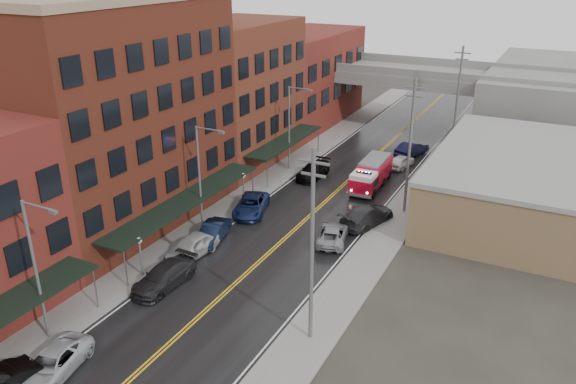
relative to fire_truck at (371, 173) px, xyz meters
The scene contains 32 objects.
road 9.83m from the fire_truck, 105.10° to the right, with size 11.00×160.00×0.02m, color black.
sidewalk_left 13.66m from the fire_truck, 136.33° to the right, with size 3.00×160.00×0.15m, color slate.
sidewalk_right 10.62m from the fire_truck, 63.09° to the right, with size 3.00×160.00×0.15m, color slate.
curb_left 12.53m from the fire_truck, 131.08° to the right, with size 0.30×160.00×0.15m, color gray.
curb_right 9.99m from the fire_truck, 71.64° to the right, with size 0.30×160.00×0.15m, color gray.
brick_building_b 24.01m from the fire_truck, 134.01° to the right, with size 9.00×20.00×18.00m, color #4C1A14.
brick_building_c 16.99m from the fire_truck, behind, with size 9.00×15.00×15.00m, color #5E271C.
brick_building_far 24.86m from the fire_truck, 130.39° to the left, with size 9.00×20.00×12.00m, color maroon.
tan_building 13.52m from the fire_truck, ahead, with size 14.00×22.00×5.00m, color brown.
right_far_block 34.39m from the fire_truck, 63.20° to the left, with size 18.00×30.00×8.00m, color slate.
awning_1 19.28m from the fire_truck, 121.46° to the right, with size 2.60×18.00×3.09m.
awning_2 10.20m from the fire_truck, behind, with size 2.60×13.00×3.09m.
globe_lamp_1 25.05m from the fire_truck, 110.91° to the right, with size 0.44×0.44×3.12m.
globe_lamp_2 12.99m from the fire_truck, 133.58° to the right, with size 0.44×0.44×3.12m.
street_lamp_0 32.89m from the fire_truck, 106.14° to the right, with size 2.64×0.22×9.00m.
street_lamp_1 18.26m from the fire_truck, 120.55° to the right, with size 2.64×0.22×9.00m.
street_lamp_2 9.85m from the fire_truck, behind, with size 2.64×0.22×9.00m.
utility_pole_0 25.30m from the fire_truck, 79.17° to the right, with size 1.80×0.24×12.00m.
utility_pole_1 8.05m from the fire_truck, 43.25° to the right, with size 1.80×0.24×12.00m.
utility_pole_2 17.01m from the fire_truck, 73.36° to the left, with size 1.80×0.24×12.00m.
overpass 23.20m from the fire_truck, 96.39° to the left, with size 40.00×10.00×7.50m.
fire_truck is the anchor object (origin of this frame).
parked_car_left_2 34.23m from the fire_truck, 101.02° to the right, with size 2.38×5.15×1.43m, color #B3B7BC.
parked_car_left_3 24.64m from the fire_truck, 105.86° to the right, with size 2.19×5.38×1.56m, color black.
parked_car_left_4 20.79m from the fire_truck, 111.26° to the right, with size 1.97×4.90×1.67m, color #B5B5B5.
parked_car_left_5 18.23m from the fire_truck, 114.43° to the right, with size 1.59×4.55×1.50m, color black.
parked_car_left_6 12.97m from the fire_truck, 125.16° to the right, with size 2.49×5.40×1.50m, color #15214E.
parked_car_left_7 6.18m from the fire_truck, behind, with size 2.10×5.18×1.50m, color black.
parked_car_right_0 12.44m from the fire_truck, 85.07° to the right, with size 2.21×4.79×1.33m, color gray.
parked_car_right_1 8.54m from the fire_truck, 73.17° to the right, with size 2.33×5.74×1.67m, color #2A2A2D.
parked_car_right_2 6.94m from the fire_truck, 80.86° to the left, with size 1.62×4.03×1.37m, color white.
parked_car_right_3 11.20m from the fire_truck, 84.53° to the left, with size 1.71×4.91×1.62m, color black.
Camera 1 is at (18.42, -10.15, 21.11)m, focal length 35.00 mm.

